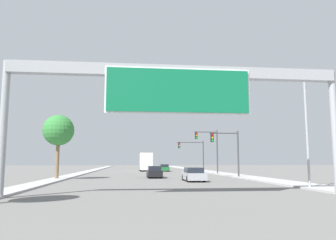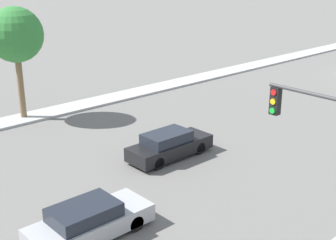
{
  "view_description": "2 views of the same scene",
  "coord_description": "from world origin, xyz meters",
  "px_view_note": "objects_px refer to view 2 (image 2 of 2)",
  "views": [
    {
      "loc": [
        -2.7,
        -1.23,
        2.06
      ],
      "look_at": [
        0.0,
        23.58,
        5.17
      ],
      "focal_mm": 35.0,
      "sensor_mm": 36.0,
      "label": 1
    },
    {
      "loc": [
        16.65,
        23.96,
        9.83
      ],
      "look_at": [
        1.79,
        37.35,
        2.91
      ],
      "focal_mm": 50.0,
      "sensor_mm": 36.0,
      "label": 2
    }
  ],
  "objects_px": {
    "car_near_right": "(169,145)",
    "palm_tree_background": "(15,35)",
    "traffic_light_near_intersection": "(323,142)",
    "car_mid_left": "(89,221)"
  },
  "relations": [
    {
      "from": "car_near_right",
      "to": "palm_tree_background",
      "type": "bearing_deg",
      "value": -165.5
    },
    {
      "from": "traffic_light_near_intersection",
      "to": "palm_tree_background",
      "type": "xyz_separation_m",
      "value": [
        -20.01,
        -1.77,
        1.55
      ]
    },
    {
      "from": "car_near_right",
      "to": "traffic_light_near_intersection",
      "type": "distance_m",
      "value": 9.68
    },
    {
      "from": "car_mid_left",
      "to": "traffic_light_near_intersection",
      "type": "relative_size",
      "value": 0.83
    },
    {
      "from": "car_near_right",
      "to": "palm_tree_background",
      "type": "relative_size",
      "value": 0.66
    },
    {
      "from": "car_mid_left",
      "to": "traffic_light_near_intersection",
      "type": "height_order",
      "value": "traffic_light_near_intersection"
    },
    {
      "from": "car_mid_left",
      "to": "car_near_right",
      "type": "relative_size",
      "value": 1.01
    },
    {
      "from": "car_near_right",
      "to": "palm_tree_background",
      "type": "distance_m",
      "value": 12.22
    },
    {
      "from": "car_mid_left",
      "to": "car_near_right",
      "type": "distance_m",
      "value": 7.98
    },
    {
      "from": "palm_tree_background",
      "to": "car_near_right",
      "type": "bearing_deg",
      "value": 14.5
    }
  ]
}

